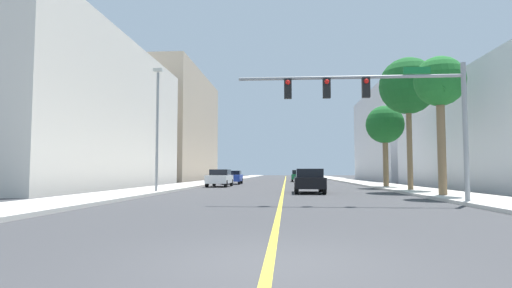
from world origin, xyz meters
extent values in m
plane|color=#38383A|center=(0.00, 42.00, 0.00)|extent=(192.00, 192.00, 0.00)
cube|color=beige|center=(-8.97, 42.00, 0.07)|extent=(3.61, 168.00, 0.15)
cube|color=beige|center=(8.97, 42.00, 0.07)|extent=(3.61, 168.00, 0.15)
cube|color=yellow|center=(0.00, 42.00, 0.00)|extent=(0.16, 144.00, 0.01)
cube|color=silver|center=(-18.56, 26.95, 6.13)|extent=(12.17, 27.16, 12.26)
cube|color=tan|center=(-19.13, 55.70, 8.16)|extent=(13.31, 25.48, 16.32)
cube|color=silver|center=(17.59, 27.95, 4.26)|extent=(10.23, 24.04, 8.53)
cube|color=silver|center=(17.69, 55.79, 6.61)|extent=(10.42, 25.77, 13.22)
cylinder|color=gray|center=(7.56, 11.17, 2.99)|extent=(0.20, 0.20, 5.68)
cylinder|color=gray|center=(2.89, 11.17, 5.30)|extent=(9.33, 0.14, 0.14)
cube|color=black|center=(3.59, 11.17, 4.85)|extent=(0.32, 0.24, 0.84)
sphere|color=red|center=(3.59, 11.03, 5.10)|extent=(0.20, 0.20, 0.20)
cube|color=black|center=(1.96, 11.17, 4.85)|extent=(0.32, 0.24, 0.84)
sphere|color=red|center=(1.96, 11.03, 5.10)|extent=(0.20, 0.20, 0.20)
cube|color=black|center=(0.33, 11.17, 4.85)|extent=(0.32, 0.24, 0.84)
sphere|color=red|center=(0.33, 11.03, 5.10)|extent=(0.20, 0.20, 0.20)
cube|color=#147233|center=(5.69, 11.17, 5.55)|extent=(1.10, 0.04, 0.28)
cylinder|color=gray|center=(-7.66, 18.32, 3.80)|extent=(0.16, 0.16, 7.31)
cube|color=beige|center=(-7.66, 18.32, 7.61)|extent=(0.56, 0.28, 0.20)
cylinder|color=brown|center=(8.15, 15.37, 3.07)|extent=(0.41, 0.41, 5.84)
sphere|color=#1E6B28|center=(8.15, 15.37, 5.99)|extent=(2.57, 2.57, 2.57)
cone|color=#1E6B28|center=(8.91, 15.41, 5.79)|extent=(0.49, 1.24, 1.11)
cone|color=#1E6B28|center=(8.41, 16.10, 5.79)|extent=(1.43, 0.86, 1.25)
cone|color=#1E6B28|center=(7.61, 15.93, 5.79)|extent=(1.22, 1.20, 1.45)
cone|color=#1E6B28|center=(7.47, 15.00, 5.79)|extent=(0.82, 1.06, 1.43)
cone|color=#1E6B28|center=(8.40, 14.65, 5.79)|extent=(1.49, 0.90, 1.25)
cylinder|color=brown|center=(8.34, 21.46, 3.59)|extent=(0.35, 0.35, 6.88)
sphere|color=#195B23|center=(8.34, 21.46, 7.03)|extent=(3.75, 3.75, 3.75)
cone|color=#195B23|center=(9.46, 21.41, 6.83)|extent=(0.50, 1.77, 1.56)
cone|color=#195B23|center=(8.67, 22.53, 6.83)|extent=(1.73, 0.90, 1.67)
cone|color=#195B23|center=(7.48, 22.18, 6.83)|extent=(1.38, 1.63, 1.79)
cone|color=#195B23|center=(7.48, 20.73, 6.83)|extent=(1.11, 1.22, 1.73)
cone|color=#195B23|center=(8.53, 20.35, 6.83)|extent=(1.64, 0.68, 1.67)
cylinder|color=brown|center=(8.22, 27.54, 2.65)|extent=(0.43, 0.43, 5.00)
sphere|color=#195B23|center=(8.22, 27.54, 5.15)|extent=(3.05, 3.05, 3.05)
cone|color=#195B23|center=(9.14, 27.55, 4.95)|extent=(0.47, 1.72, 1.30)
cone|color=#195B23|center=(8.35, 28.44, 4.95)|extent=(1.59, 0.62, 1.60)
cone|color=#195B23|center=(7.31, 27.64, 4.95)|extent=(0.55, 1.29, 1.54)
cone|color=#195B23|center=(8.37, 26.63, 4.95)|extent=(1.34, 0.60, 1.61)
cube|color=white|center=(-5.63, 29.60, 0.67)|extent=(1.85, 4.35, 0.69)
cube|color=black|center=(-5.62, 29.92, 1.26)|extent=(1.61, 2.22, 0.51)
cylinder|color=black|center=(-4.84, 27.97, 0.32)|extent=(0.23, 0.64, 0.64)
cylinder|color=black|center=(-6.45, 27.99, 0.32)|extent=(0.23, 0.64, 0.64)
cylinder|color=black|center=(-4.81, 31.20, 0.32)|extent=(0.23, 0.64, 0.64)
cylinder|color=black|center=(-6.41, 31.22, 0.32)|extent=(0.23, 0.64, 0.64)
cube|color=#196638|center=(1.75, 47.71, 0.65)|extent=(1.82, 3.86, 0.65)
cube|color=black|center=(1.75, 47.64, 1.25)|extent=(1.57, 1.66, 0.55)
cylinder|color=black|center=(1.00, 49.09, 0.32)|extent=(0.23, 0.64, 0.64)
cylinder|color=black|center=(2.55, 49.06, 0.32)|extent=(0.23, 0.64, 0.64)
cylinder|color=black|center=(0.95, 46.36, 0.32)|extent=(0.23, 0.64, 0.64)
cylinder|color=black|center=(2.49, 46.33, 0.32)|extent=(0.23, 0.64, 0.64)
cube|color=black|center=(1.65, 19.70, 0.65)|extent=(1.84, 4.30, 0.66)
cube|color=black|center=(1.65, 19.39, 1.24)|extent=(1.60, 2.14, 0.53)
cylinder|color=black|center=(0.86, 21.30, 0.32)|extent=(0.22, 0.64, 0.64)
cylinder|color=black|center=(2.47, 21.28, 0.32)|extent=(0.22, 0.64, 0.64)
cylinder|color=black|center=(0.84, 18.11, 0.32)|extent=(0.22, 0.64, 0.64)
cylinder|color=black|center=(2.44, 18.09, 0.32)|extent=(0.22, 0.64, 0.64)
cube|color=#1E389E|center=(-5.48, 37.01, 0.66)|extent=(1.96, 4.17, 0.68)
cube|color=black|center=(-5.48, 37.29, 1.21)|extent=(1.69, 2.05, 0.43)
cylinder|color=black|center=(-4.61, 35.52, 0.32)|extent=(0.24, 0.65, 0.64)
cylinder|color=black|center=(-6.27, 35.48, 0.32)|extent=(0.24, 0.65, 0.64)
cylinder|color=black|center=(-4.68, 38.54, 0.32)|extent=(0.24, 0.65, 0.64)
cylinder|color=black|center=(-6.34, 38.50, 0.32)|extent=(0.24, 0.65, 0.64)
camera|label=1|loc=(0.27, -6.01, 1.34)|focal=28.61mm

